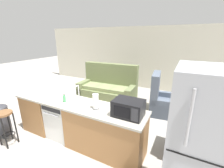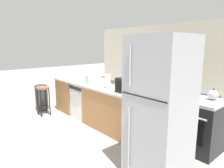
{
  "view_description": "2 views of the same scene",
  "coord_description": "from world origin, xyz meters",
  "px_view_note": "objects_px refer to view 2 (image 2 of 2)",
  "views": [
    {
      "loc": [
        2.08,
        -2.13,
        2.17
      ],
      "look_at": [
        0.58,
        0.8,
        1.13
      ],
      "focal_mm": 24.0,
      "sensor_mm": 36.0,
      "label": 1
    },
    {
      "loc": [
        3.84,
        -2.67,
        1.79
      ],
      "look_at": [
        0.43,
        0.28,
        0.91
      ],
      "focal_mm": 32.0,
      "sensor_mm": 36.0,
      "label": 2
    }
  ],
  "objects_px": {
    "trash_bin": "(42,97)",
    "bar_stool": "(43,95)",
    "kettle": "(213,95)",
    "couch": "(143,88)",
    "dishwasher": "(86,101)",
    "paper_towel_roll": "(108,81)",
    "stove_range": "(197,124)",
    "soap_bottle": "(87,80)",
    "armchair": "(195,103)",
    "microwave": "(131,86)",
    "refrigerator": "(160,109)"
  },
  "relations": [
    {
      "from": "armchair",
      "to": "kettle",
      "type": "bearing_deg",
      "value": -55.5
    },
    {
      "from": "dishwasher",
      "to": "trash_bin",
      "type": "bearing_deg",
      "value": -153.71
    },
    {
      "from": "paper_towel_roll",
      "to": "kettle",
      "type": "relative_size",
      "value": 1.38
    },
    {
      "from": "stove_range",
      "to": "microwave",
      "type": "distance_m",
      "value": 1.33
    },
    {
      "from": "stove_range",
      "to": "trash_bin",
      "type": "height_order",
      "value": "stove_range"
    },
    {
      "from": "microwave",
      "to": "paper_towel_roll",
      "type": "height_order",
      "value": "paper_towel_roll"
    },
    {
      "from": "microwave",
      "to": "dishwasher",
      "type": "bearing_deg",
      "value": 179.95
    },
    {
      "from": "microwave",
      "to": "bar_stool",
      "type": "relative_size",
      "value": 0.68
    },
    {
      "from": "trash_bin",
      "to": "bar_stool",
      "type": "bearing_deg",
      "value": -16.03
    },
    {
      "from": "refrigerator",
      "to": "paper_towel_roll",
      "type": "bearing_deg",
      "value": 162.85
    },
    {
      "from": "kettle",
      "to": "bar_stool",
      "type": "relative_size",
      "value": 0.28
    },
    {
      "from": "dishwasher",
      "to": "couch",
      "type": "height_order",
      "value": "couch"
    },
    {
      "from": "bar_stool",
      "to": "armchair",
      "type": "distance_m",
      "value": 3.88
    },
    {
      "from": "refrigerator",
      "to": "soap_bottle",
      "type": "xyz_separation_m",
      "value": [
        -2.42,
        0.47,
        0.02
      ]
    },
    {
      "from": "dishwasher",
      "to": "trash_bin",
      "type": "xyz_separation_m",
      "value": [
        -1.27,
        -0.63,
        -0.04
      ]
    },
    {
      "from": "stove_range",
      "to": "soap_bottle",
      "type": "relative_size",
      "value": 5.11
    },
    {
      "from": "dishwasher",
      "to": "refrigerator",
      "type": "distance_m",
      "value": 2.71
    },
    {
      "from": "bar_stool",
      "to": "trash_bin",
      "type": "relative_size",
      "value": 1.0
    },
    {
      "from": "kettle",
      "to": "bar_stool",
      "type": "bearing_deg",
      "value": -158.12
    },
    {
      "from": "paper_towel_roll",
      "to": "armchair",
      "type": "xyz_separation_m",
      "value": [
        0.86,
        2.15,
        -0.69
      ]
    },
    {
      "from": "dishwasher",
      "to": "microwave",
      "type": "relative_size",
      "value": 1.68
    },
    {
      "from": "couch",
      "to": "soap_bottle",
      "type": "bearing_deg",
      "value": -82.88
    },
    {
      "from": "dishwasher",
      "to": "bar_stool",
      "type": "xyz_separation_m",
      "value": [
        -0.81,
        -0.76,
        0.11
      ]
    },
    {
      "from": "stove_range",
      "to": "couch",
      "type": "distance_m",
      "value": 3.25
    },
    {
      "from": "dishwasher",
      "to": "kettle",
      "type": "bearing_deg",
      "value": 13.78
    },
    {
      "from": "trash_bin",
      "to": "armchair",
      "type": "relative_size",
      "value": 0.62
    },
    {
      "from": "dishwasher",
      "to": "stove_range",
      "type": "distance_m",
      "value": 2.66
    },
    {
      "from": "kettle",
      "to": "couch",
      "type": "bearing_deg",
      "value": 150.11
    },
    {
      "from": "soap_bottle",
      "to": "trash_bin",
      "type": "xyz_separation_m",
      "value": [
        -1.45,
        -0.55,
        -0.59
      ]
    },
    {
      "from": "kettle",
      "to": "microwave",
      "type": "bearing_deg",
      "value": -150.95
    },
    {
      "from": "stove_range",
      "to": "trash_bin",
      "type": "xyz_separation_m",
      "value": [
        -3.87,
        -1.18,
        -0.07
      ]
    },
    {
      "from": "microwave",
      "to": "soap_bottle",
      "type": "distance_m",
      "value": 1.36
    },
    {
      "from": "couch",
      "to": "armchair",
      "type": "height_order",
      "value": "couch"
    },
    {
      "from": "paper_towel_roll",
      "to": "dishwasher",
      "type": "bearing_deg",
      "value": 178.2
    },
    {
      "from": "paper_towel_roll",
      "to": "soap_bottle",
      "type": "distance_m",
      "value": 0.73
    },
    {
      "from": "paper_towel_roll",
      "to": "kettle",
      "type": "height_order",
      "value": "paper_towel_roll"
    },
    {
      "from": "armchair",
      "to": "couch",
      "type": "bearing_deg",
      "value": 173.52
    },
    {
      "from": "microwave",
      "to": "armchair",
      "type": "distance_m",
      "value": 2.25
    },
    {
      "from": "stove_range",
      "to": "trash_bin",
      "type": "bearing_deg",
      "value": -163.1
    },
    {
      "from": "kettle",
      "to": "soap_bottle",
      "type": "bearing_deg",
      "value": -163.75
    },
    {
      "from": "microwave",
      "to": "kettle",
      "type": "bearing_deg",
      "value": 29.05
    },
    {
      "from": "bar_stool",
      "to": "microwave",
      "type": "bearing_deg",
      "value": 17.83
    },
    {
      "from": "soap_bottle",
      "to": "armchair",
      "type": "relative_size",
      "value": 0.15
    },
    {
      "from": "paper_towel_roll",
      "to": "soap_bottle",
      "type": "relative_size",
      "value": 1.6
    },
    {
      "from": "couch",
      "to": "armchair",
      "type": "xyz_separation_m",
      "value": [
        1.89,
        -0.22,
        -0.04
      ]
    },
    {
      "from": "stove_range",
      "to": "trash_bin",
      "type": "distance_m",
      "value": 4.04
    },
    {
      "from": "dishwasher",
      "to": "paper_towel_roll",
      "type": "relative_size",
      "value": 2.98
    },
    {
      "from": "kettle",
      "to": "bar_stool",
      "type": "xyz_separation_m",
      "value": [
        -3.58,
        -1.44,
        -0.45
      ]
    },
    {
      "from": "kettle",
      "to": "armchair",
      "type": "bearing_deg",
      "value": 124.5
    },
    {
      "from": "refrigerator",
      "to": "couch",
      "type": "distance_m",
      "value": 4.0
    }
  ]
}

